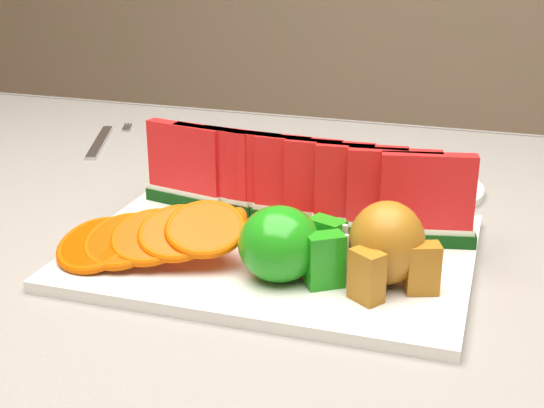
# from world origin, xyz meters

# --- Properties ---
(table) EXTENTS (1.40, 0.90, 0.75)m
(table) POSITION_xyz_m (0.00, 0.00, 0.65)
(table) COLOR #483418
(table) RESTS_ON ground
(tablecloth) EXTENTS (1.53, 1.03, 0.20)m
(tablecloth) POSITION_xyz_m (0.00, 0.00, 0.72)
(tablecloth) COLOR slate
(tablecloth) RESTS_ON table
(platter) EXTENTS (0.40, 0.30, 0.01)m
(platter) POSITION_xyz_m (0.07, -0.04, 0.76)
(platter) COLOR silver
(platter) RESTS_ON tablecloth
(apple_cluster) EXTENTS (0.11, 0.09, 0.07)m
(apple_cluster) POSITION_xyz_m (0.11, -0.11, 0.80)
(apple_cluster) COLOR #36801D
(apple_cluster) RESTS_ON platter
(pear_cluster) EXTENTS (0.10, 0.10, 0.08)m
(pear_cluster) POSITION_xyz_m (0.20, -0.10, 0.81)
(pear_cluster) COLOR #AD691B
(pear_cluster) RESTS_ON platter
(side_plate) EXTENTS (0.20, 0.20, 0.01)m
(side_plate) POSITION_xyz_m (0.18, 0.19, 0.76)
(side_plate) COLOR silver
(side_plate) RESTS_ON tablecloth
(fork) EXTENTS (0.07, 0.19, 0.00)m
(fork) POSITION_xyz_m (-0.31, 0.27, 0.76)
(fork) COLOR silver
(fork) RESTS_ON tablecloth
(watermelon_row) EXTENTS (0.39, 0.07, 0.10)m
(watermelon_row) POSITION_xyz_m (0.08, 0.02, 0.82)
(watermelon_row) COLOR #103E11
(watermelon_row) RESTS_ON platter
(orange_fan_front) EXTENTS (0.20, 0.13, 0.05)m
(orange_fan_front) POSITION_xyz_m (-0.03, -0.11, 0.80)
(orange_fan_front) COLOR #D06413
(orange_fan_front) RESTS_ON platter
(orange_fan_back) EXTENTS (0.29, 0.11, 0.04)m
(orange_fan_back) POSITION_xyz_m (0.06, 0.07, 0.79)
(orange_fan_back) COLOR #D06413
(orange_fan_back) RESTS_ON platter
(tangerine_segments) EXTENTS (0.17, 0.07, 0.02)m
(tangerine_segments) POSITION_xyz_m (0.04, -0.03, 0.78)
(tangerine_segments) COLOR #FF6005
(tangerine_segments) RESTS_ON platter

